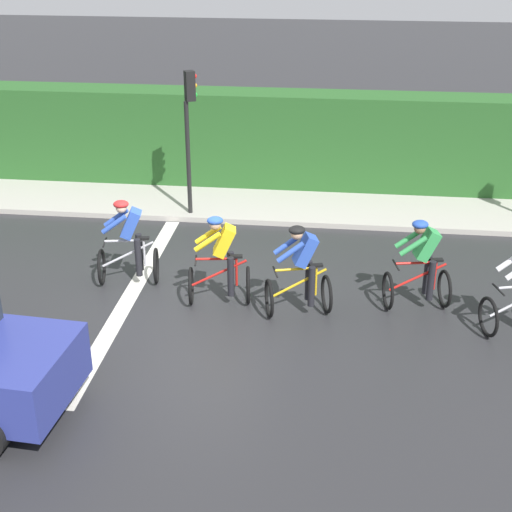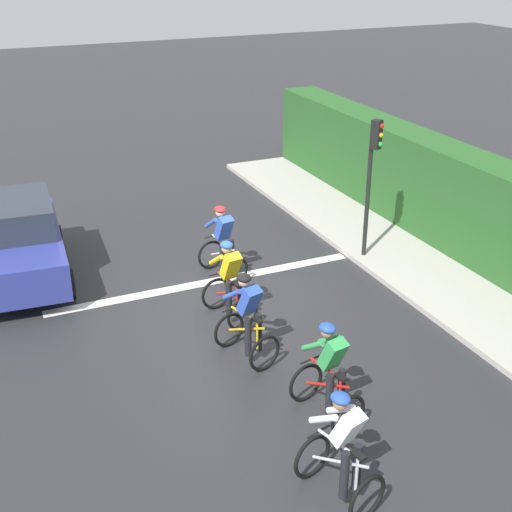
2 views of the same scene
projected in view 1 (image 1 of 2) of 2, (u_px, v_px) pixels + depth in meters
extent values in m
plane|color=#28282B|center=(193.00, 298.00, 13.23)|extent=(80.00, 80.00, 0.00)
cube|color=#ADA89E|center=(315.00, 203.00, 17.44)|extent=(2.80, 21.55, 0.12)
cube|color=tan|center=(317.00, 182.00, 18.15)|extent=(0.44, 21.55, 0.56)
cube|color=#265623|center=(318.00, 142.00, 18.03)|extent=(1.10, 21.55, 2.44)
cube|color=silver|center=(131.00, 294.00, 13.36)|extent=(7.00, 0.30, 0.01)
torus|color=black|center=(488.00, 317.00, 11.92)|extent=(0.67, 0.24, 0.68)
cylinder|color=black|center=(498.00, 290.00, 11.72)|extent=(0.41, 0.14, 0.03)
cylinder|color=white|center=(511.00, 261.00, 11.71)|extent=(0.22, 0.48, 0.37)
torus|color=black|center=(388.00, 291.00, 12.75)|extent=(0.68, 0.19, 0.68)
torus|color=black|center=(445.00, 289.00, 12.82)|extent=(0.68, 0.19, 0.68)
cylinder|color=red|center=(418.00, 277.00, 12.68)|extent=(0.23, 0.98, 0.51)
cylinder|color=red|center=(435.00, 275.00, 12.69)|extent=(0.04, 0.04, 0.55)
cylinder|color=red|center=(416.00, 263.00, 12.56)|extent=(0.18, 0.71, 0.04)
cube|color=black|center=(437.00, 260.00, 12.57)|extent=(0.14, 0.24, 0.04)
cylinder|color=black|center=(396.00, 265.00, 12.55)|extent=(0.42, 0.11, 0.03)
cube|color=green|center=(427.00, 245.00, 12.42)|extent=(0.37, 0.46, 0.57)
sphere|color=#9E7051|center=(420.00, 228.00, 12.28)|extent=(0.20, 0.20, 0.20)
ellipsoid|color=#264CB2|center=(420.00, 224.00, 12.25)|extent=(0.29, 0.32, 0.14)
cylinder|color=black|center=(431.00, 281.00, 12.59)|extent=(0.12, 0.12, 0.74)
cylinder|color=black|center=(427.00, 274.00, 12.81)|extent=(0.12, 0.12, 0.74)
cylinder|color=green|center=(413.00, 246.00, 12.24)|extent=(0.18, 0.49, 0.37)
cylinder|color=green|center=(408.00, 238.00, 12.53)|extent=(0.18, 0.49, 0.37)
torus|color=black|center=(269.00, 298.00, 12.50)|extent=(0.67, 0.24, 0.68)
torus|color=black|center=(327.00, 294.00, 12.64)|extent=(0.67, 0.24, 0.68)
cylinder|color=gold|center=(298.00, 283.00, 12.46)|extent=(0.30, 0.96, 0.51)
cylinder|color=gold|center=(316.00, 281.00, 12.49)|extent=(0.04, 0.04, 0.55)
cylinder|color=gold|center=(296.00, 269.00, 12.34)|extent=(0.23, 0.70, 0.04)
cube|color=black|center=(316.00, 265.00, 12.37)|extent=(0.15, 0.24, 0.04)
cylinder|color=black|center=(275.00, 272.00, 12.30)|extent=(0.41, 0.14, 0.03)
cube|color=#2D51B7|center=(305.00, 250.00, 12.21)|extent=(0.40, 0.47, 0.57)
sphere|color=tan|center=(297.00, 234.00, 12.06)|extent=(0.20, 0.20, 0.20)
ellipsoid|color=black|center=(297.00, 230.00, 12.03)|extent=(0.31, 0.33, 0.14)
cylinder|color=black|center=(312.00, 287.00, 12.39)|extent=(0.12, 0.12, 0.74)
cylinder|color=black|center=(309.00, 280.00, 12.61)|extent=(0.12, 0.12, 0.74)
cylinder|color=#2D51B7|center=(291.00, 252.00, 12.01)|extent=(0.21, 0.48, 0.37)
cylinder|color=#2D51B7|center=(287.00, 245.00, 12.29)|extent=(0.21, 0.48, 0.37)
torus|color=black|center=(191.00, 286.00, 12.92)|extent=(0.68, 0.16, 0.68)
torus|color=black|center=(248.00, 285.00, 12.95)|extent=(0.68, 0.16, 0.68)
cylinder|color=red|center=(219.00, 273.00, 12.83)|extent=(0.19, 0.98, 0.51)
cylinder|color=red|center=(237.00, 271.00, 12.83)|extent=(0.04, 0.04, 0.55)
cylinder|color=red|center=(216.00, 259.00, 12.71)|extent=(0.15, 0.71, 0.04)
cube|color=black|center=(236.00, 256.00, 12.70)|extent=(0.13, 0.23, 0.04)
cylinder|color=black|center=(196.00, 260.00, 12.71)|extent=(0.42, 0.09, 0.03)
cube|color=yellow|center=(224.00, 241.00, 12.57)|extent=(0.36, 0.45, 0.57)
sphere|color=tan|center=(215.00, 224.00, 12.43)|extent=(0.20, 0.20, 0.20)
ellipsoid|color=#264CB2|center=(215.00, 221.00, 12.40)|extent=(0.28, 0.31, 0.14)
cylinder|color=black|center=(231.00, 277.00, 12.73)|extent=(0.12, 0.12, 0.74)
cylinder|color=black|center=(231.00, 271.00, 12.95)|extent=(0.12, 0.12, 0.74)
cylinder|color=yellow|center=(208.00, 242.00, 12.39)|extent=(0.16, 0.49, 0.37)
cylinder|color=yellow|center=(208.00, 235.00, 12.68)|extent=(0.16, 0.49, 0.37)
torus|color=black|center=(102.00, 267.00, 13.62)|extent=(0.68, 0.17, 0.68)
torus|color=black|center=(156.00, 266.00, 13.67)|extent=(0.68, 0.17, 0.68)
cylinder|color=silver|center=(128.00, 254.00, 13.54)|extent=(0.21, 0.98, 0.51)
cylinder|color=silver|center=(144.00, 253.00, 13.54)|extent=(0.04, 0.04, 0.55)
cylinder|color=silver|center=(124.00, 241.00, 13.42)|extent=(0.16, 0.71, 0.04)
cube|color=black|center=(143.00, 238.00, 13.42)|extent=(0.14, 0.23, 0.04)
cylinder|color=black|center=(105.00, 242.00, 13.41)|extent=(0.42, 0.10, 0.03)
cube|color=#2D51B7|center=(131.00, 223.00, 13.28)|extent=(0.36, 0.45, 0.57)
sphere|color=beige|center=(121.00, 208.00, 13.14)|extent=(0.20, 0.20, 0.20)
ellipsoid|color=red|center=(121.00, 204.00, 13.11)|extent=(0.28, 0.32, 0.14)
cylinder|color=black|center=(138.00, 258.00, 13.45)|extent=(0.12, 0.12, 0.74)
cylinder|color=black|center=(140.00, 252.00, 13.66)|extent=(0.12, 0.12, 0.74)
cylinder|color=#2D51B7|center=(114.00, 224.00, 13.10)|extent=(0.17, 0.49, 0.37)
cylinder|color=#2D51B7|center=(116.00, 218.00, 13.39)|extent=(0.17, 0.49, 0.37)
cylinder|color=black|center=(43.00, 363.00, 10.71)|extent=(0.27, 0.65, 0.64)
cube|color=#EAEACC|center=(77.00, 353.00, 10.09)|extent=(0.29, 0.10, 0.16)
cube|color=#EAEACC|center=(44.00, 396.00, 9.19)|extent=(0.29, 0.10, 0.16)
cylinder|color=black|center=(188.00, 161.00, 16.20)|extent=(0.10, 0.10, 2.70)
cube|color=black|center=(190.00, 86.00, 15.53)|extent=(0.27, 0.27, 0.64)
sphere|color=red|center=(194.00, 76.00, 15.48)|extent=(0.11, 0.11, 0.11)
sphere|color=orange|center=(195.00, 86.00, 15.57)|extent=(0.11, 0.11, 0.11)
sphere|color=green|center=(195.00, 95.00, 15.65)|extent=(0.11, 0.11, 0.11)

